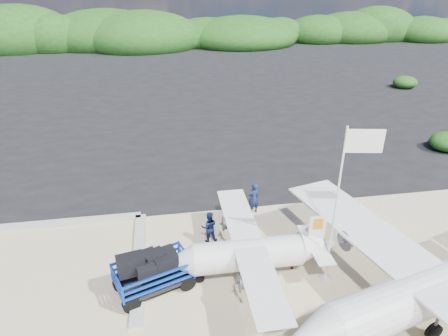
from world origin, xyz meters
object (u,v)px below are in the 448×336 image
(aircraft_large, at_px, (379,109))
(flagpole, at_px, (325,277))
(crew_a, at_px, (254,198))
(baggage_cart, at_px, (155,289))
(aircraft_small, at_px, (72,87))
(crew_c, at_px, (242,237))
(crew_b, at_px, (209,227))
(signboard, at_px, (278,275))

(aircraft_large, bearing_deg, flagpole, 42.11)
(crew_a, bearing_deg, baggage_cart, 19.80)
(baggage_cart, distance_m, aircraft_small, 32.22)
(flagpole, xyz_separation_m, aircraft_large, (12.98, 19.56, 0.00))
(crew_a, relative_size, aircraft_small, 0.25)
(crew_c, xyz_separation_m, aircraft_small, (-12.13, 29.36, -0.74))
(baggage_cart, xyz_separation_m, crew_c, (3.82, 1.77, 0.74))
(crew_a, bearing_deg, crew_b, 14.92)
(signboard, bearing_deg, aircraft_small, 88.92)
(baggage_cart, bearing_deg, aircraft_small, 84.71)
(flagpole, xyz_separation_m, aircraft_small, (-15.10, 31.57, 0.00))
(flagpole, xyz_separation_m, crew_c, (-2.97, 2.21, 0.74))
(flagpole, distance_m, crew_c, 3.78)
(signboard, bearing_deg, baggage_cart, 155.68)
(baggage_cart, height_order, crew_c, crew_c)
(aircraft_small, bearing_deg, aircraft_large, 157.15)
(flagpole, xyz_separation_m, signboard, (-1.85, 0.42, 0.00))
(crew_a, distance_m, aircraft_large, 20.67)
(crew_a, height_order, crew_b, crew_a)
(flagpole, height_order, crew_b, flagpole)
(crew_a, height_order, aircraft_small, crew_a)
(signboard, xyz_separation_m, aircraft_large, (14.83, 19.14, 0.00))
(signboard, relative_size, aircraft_large, 0.12)
(aircraft_large, height_order, aircraft_small, aircraft_large)
(signboard, height_order, crew_a, crew_a)
(crew_c, bearing_deg, aircraft_small, -76.22)
(baggage_cart, bearing_deg, crew_b, 27.20)
(aircraft_large, bearing_deg, crew_a, 30.01)
(baggage_cart, relative_size, aircraft_small, 0.45)
(crew_a, xyz_separation_m, aircraft_small, (-13.30, 26.44, -0.85))
(crew_a, bearing_deg, aircraft_large, -159.07)
(crew_a, xyz_separation_m, aircraft_large, (14.77, 14.43, -0.85))
(signboard, height_order, aircraft_small, aircraft_small)
(crew_b, height_order, crew_c, crew_b)
(crew_a, distance_m, crew_b, 3.20)
(crew_b, bearing_deg, baggage_cart, 49.88)
(crew_a, xyz_separation_m, crew_c, (-1.18, -2.92, -0.11))
(signboard, relative_size, crew_c, 1.14)
(crew_b, distance_m, aircraft_large, 23.84)
(baggage_cart, xyz_separation_m, aircraft_small, (-8.31, 31.13, 0.00))
(signboard, distance_m, aircraft_small, 33.85)
(flagpole, relative_size, aircraft_large, 0.47)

